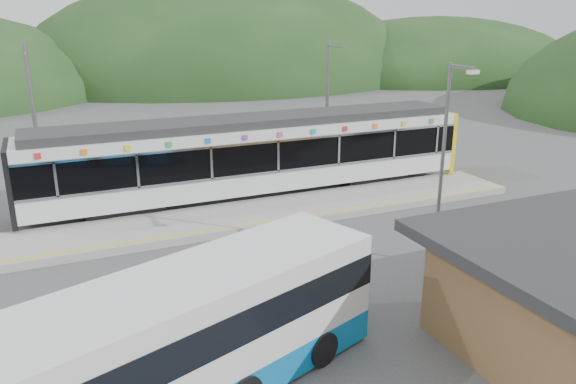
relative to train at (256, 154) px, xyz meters
name	(u,v)px	position (x,y,z in m)	size (l,w,h in m)	color
ground	(263,251)	(-2.01, -6.00, -2.06)	(120.00, 120.00, 0.00)	#4C4C4F
hills	(342,190)	(4.18, -0.71, -2.06)	(146.00, 149.00, 26.00)	#1E3D19
platform	(234,218)	(-2.01, -2.70, -1.91)	(26.00, 3.20, 0.30)	#9E9E99
yellow_line	(245,225)	(-2.01, -4.00, -1.76)	(26.00, 0.10, 0.01)	yellow
train	(256,154)	(0.00, 0.00, 0.00)	(20.44, 3.01, 3.74)	black
catenary_mast_west	(35,124)	(-9.01, 2.56, 1.58)	(0.18, 1.80, 7.00)	slate
catenary_mast_east	(327,104)	(4.99, 2.56, 1.58)	(0.18, 1.80, 7.00)	slate
bus	(159,355)	(-7.10, -13.13, -0.66)	(10.90, 5.95, 2.92)	#0C70B8
lamp_post	(446,150)	(2.97, -9.40, 1.91)	(0.35, 1.15, 6.69)	slate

